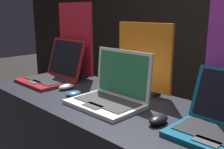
{
  "coord_description": "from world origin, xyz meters",
  "views": [
    {
      "loc": [
        0.92,
        -0.62,
        1.4
      ],
      "look_at": [
        -0.0,
        0.31,
        1.08
      ],
      "focal_mm": 42.0,
      "sensor_mm": 36.0,
      "label": 1
    }
  ],
  "objects_px": {
    "laptop_front": "(53,72)",
    "laptop_back": "(223,122)",
    "laptop_middle": "(112,92)",
    "mouse_back": "(158,119)",
    "promo_stand_front": "(76,42)",
    "mouse_middle": "(73,94)",
    "mouse_front": "(66,87)",
    "promo_stand_middle": "(144,60)"
  },
  "relations": [
    {
      "from": "mouse_front",
      "to": "mouse_back",
      "type": "bearing_deg",
      "value": -2.21
    },
    {
      "from": "laptop_middle",
      "to": "mouse_back",
      "type": "height_order",
      "value": "laptop_middle"
    },
    {
      "from": "laptop_front",
      "to": "mouse_middle",
      "type": "xyz_separation_m",
      "value": [
        0.36,
        -0.11,
        -0.05
      ]
    },
    {
      "from": "laptop_front",
      "to": "mouse_front",
      "type": "xyz_separation_m",
      "value": [
        0.22,
        -0.06,
        -0.05
      ]
    },
    {
      "from": "mouse_middle",
      "to": "promo_stand_middle",
      "type": "distance_m",
      "value": 0.45
    },
    {
      "from": "mouse_back",
      "to": "laptop_back",
      "type": "bearing_deg",
      "value": 19.69
    },
    {
      "from": "mouse_middle",
      "to": "promo_stand_middle",
      "type": "height_order",
      "value": "promo_stand_middle"
    },
    {
      "from": "mouse_front",
      "to": "promo_stand_front",
      "type": "bearing_deg",
      "value": 131.24
    },
    {
      "from": "mouse_front",
      "to": "promo_stand_front",
      "type": "xyz_separation_m",
      "value": [
        -0.22,
        0.26,
        0.24
      ]
    },
    {
      "from": "laptop_back",
      "to": "mouse_middle",
      "type": "bearing_deg",
      "value": -172.36
    },
    {
      "from": "mouse_front",
      "to": "mouse_back",
      "type": "relative_size",
      "value": 0.97
    },
    {
      "from": "promo_stand_middle",
      "to": "mouse_back",
      "type": "xyz_separation_m",
      "value": [
        0.32,
        -0.31,
        -0.17
      ]
    },
    {
      "from": "laptop_front",
      "to": "promo_stand_middle",
      "type": "relative_size",
      "value": 0.88
    },
    {
      "from": "laptop_front",
      "to": "mouse_middle",
      "type": "distance_m",
      "value": 0.38
    },
    {
      "from": "promo_stand_front",
      "to": "mouse_front",
      "type": "bearing_deg",
      "value": -48.76
    },
    {
      "from": "mouse_front",
      "to": "promo_stand_middle",
      "type": "distance_m",
      "value": 0.5
    },
    {
      "from": "mouse_front",
      "to": "mouse_middle",
      "type": "height_order",
      "value": "mouse_front"
    },
    {
      "from": "mouse_middle",
      "to": "laptop_back",
      "type": "height_order",
      "value": "laptop_back"
    },
    {
      "from": "laptop_front",
      "to": "mouse_middle",
      "type": "bearing_deg",
      "value": -16.29
    },
    {
      "from": "promo_stand_middle",
      "to": "mouse_middle",
      "type": "bearing_deg",
      "value": -126.48
    },
    {
      "from": "mouse_middle",
      "to": "laptop_back",
      "type": "xyz_separation_m",
      "value": [
        0.8,
        0.11,
        0.04
      ]
    },
    {
      "from": "mouse_middle",
      "to": "laptop_back",
      "type": "relative_size",
      "value": 0.28
    },
    {
      "from": "promo_stand_front",
      "to": "mouse_middle",
      "type": "bearing_deg",
      "value": -40.19
    },
    {
      "from": "mouse_middle",
      "to": "mouse_back",
      "type": "bearing_deg",
      "value": 2.32
    },
    {
      "from": "laptop_middle",
      "to": "mouse_back",
      "type": "relative_size",
      "value": 3.39
    },
    {
      "from": "mouse_front",
      "to": "mouse_back",
      "type": "height_order",
      "value": "mouse_back"
    },
    {
      "from": "mouse_front",
      "to": "laptop_middle",
      "type": "relative_size",
      "value": 0.29
    },
    {
      "from": "mouse_back",
      "to": "mouse_middle",
      "type": "bearing_deg",
      "value": -177.68
    },
    {
      "from": "laptop_back",
      "to": "promo_stand_front",
      "type": "bearing_deg",
      "value": 170.31
    },
    {
      "from": "laptop_front",
      "to": "laptop_back",
      "type": "distance_m",
      "value": 1.16
    },
    {
      "from": "laptop_back",
      "to": "promo_stand_middle",
      "type": "bearing_deg",
      "value": 158.29
    },
    {
      "from": "promo_stand_middle",
      "to": "laptop_back",
      "type": "distance_m",
      "value": 0.61
    },
    {
      "from": "laptop_middle",
      "to": "mouse_back",
      "type": "xyz_separation_m",
      "value": [
        0.32,
        -0.04,
        -0.04
      ]
    },
    {
      "from": "laptop_front",
      "to": "promo_stand_middle",
      "type": "xyz_separation_m",
      "value": [
        0.6,
        0.22,
        0.13
      ]
    },
    {
      "from": "promo_stand_front",
      "to": "laptop_back",
      "type": "xyz_separation_m",
      "value": [
        1.16,
        -0.2,
        -0.2
      ]
    },
    {
      "from": "promo_stand_middle",
      "to": "mouse_front",
      "type": "bearing_deg",
      "value": -143.76
    },
    {
      "from": "laptop_front",
      "to": "promo_stand_front",
      "type": "bearing_deg",
      "value": 90.0
    },
    {
      "from": "laptop_middle",
      "to": "promo_stand_middle",
      "type": "relative_size",
      "value": 0.91
    },
    {
      "from": "promo_stand_front",
      "to": "promo_stand_middle",
      "type": "distance_m",
      "value": 0.61
    },
    {
      "from": "promo_stand_front",
      "to": "laptop_back",
      "type": "relative_size",
      "value": 1.57
    },
    {
      "from": "laptop_middle",
      "to": "promo_stand_middle",
      "type": "xyz_separation_m",
      "value": [
        0.0,
        0.27,
        0.13
      ]
    },
    {
      "from": "laptop_back",
      "to": "laptop_middle",
      "type": "bearing_deg",
      "value": -175.47
    }
  ]
}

